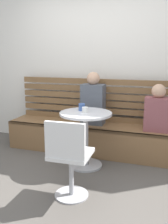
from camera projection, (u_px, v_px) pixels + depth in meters
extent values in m
plane|color=#514C47|center=(64.00, 190.00, 2.75)|extent=(8.00, 8.00, 0.00)
cube|color=silver|center=(103.00, 56.00, 3.95)|extent=(5.20, 0.10, 2.90)
cube|color=brown|center=(94.00, 138.00, 3.81)|extent=(2.70, 0.52, 0.44)
cube|color=brown|center=(90.00, 130.00, 3.55)|extent=(2.70, 0.04, 0.04)
cube|color=brown|center=(99.00, 118.00, 3.98)|extent=(2.65, 0.04, 0.09)
cube|color=brown|center=(99.00, 110.00, 3.95)|extent=(2.65, 0.04, 0.09)
cube|color=brown|center=(99.00, 103.00, 3.92)|extent=(2.65, 0.04, 0.09)
cube|color=brown|center=(99.00, 96.00, 3.90)|extent=(2.65, 0.04, 0.09)
cube|color=brown|center=(99.00, 89.00, 3.87)|extent=(2.65, 0.04, 0.09)
cube|color=brown|center=(99.00, 82.00, 3.85)|extent=(2.65, 0.04, 0.09)
cylinder|color=#ADADB2|center=(86.00, 165.00, 3.38)|extent=(0.44, 0.44, 0.02)
cylinder|color=#ADADB2|center=(86.00, 140.00, 3.30)|extent=(0.07, 0.07, 0.69)
cylinder|color=silver|center=(86.00, 114.00, 3.22)|extent=(0.68, 0.68, 0.03)
cylinder|color=#ADADB2|center=(72.00, 195.00, 2.66)|extent=(0.36, 0.36, 0.02)
cylinder|color=#ADADB2|center=(71.00, 176.00, 2.61)|extent=(0.05, 0.05, 0.45)
cube|color=silver|center=(71.00, 154.00, 2.55)|extent=(0.41, 0.41, 0.04)
cube|color=silver|center=(65.00, 141.00, 2.35)|extent=(0.40, 0.05, 0.36)
cube|color=#4C515B|center=(93.00, 104.00, 3.74)|extent=(0.34, 0.22, 0.60)
sphere|color=tan|center=(93.00, 78.00, 3.66)|extent=(0.19, 0.19, 0.19)
cube|color=brown|center=(157.00, 114.00, 3.40)|extent=(0.34, 0.22, 0.47)
sphere|color=tan|center=(159.00, 91.00, 3.33)|extent=(0.19, 0.19, 0.19)
cylinder|color=#3D5B9E|center=(82.00, 107.00, 3.31)|extent=(0.08, 0.08, 0.09)
cylinder|color=white|center=(85.00, 110.00, 3.21)|extent=(0.08, 0.08, 0.07)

